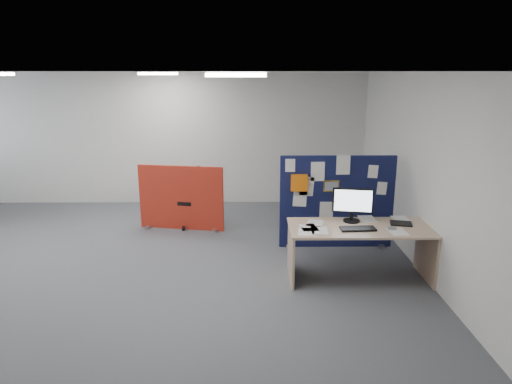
{
  "coord_description": "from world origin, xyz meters",
  "views": [
    {
      "loc": [
        2.15,
        -5.9,
        2.7
      ],
      "look_at": [
        2.22,
        0.54,
        1.0
      ],
      "focal_mm": 32.0,
      "sensor_mm": 36.0,
      "label": 1
    }
  ],
  "objects_px": {
    "monitor_main": "(352,203)",
    "navy_divider": "(335,202)",
    "red_divider": "(181,199)",
    "office_chair": "(189,194)",
    "main_desk": "(359,237)"
  },
  "relations": [
    {
      "from": "monitor_main",
      "to": "navy_divider",
      "type": "bearing_deg",
      "value": 103.29
    },
    {
      "from": "red_divider",
      "to": "office_chair",
      "type": "relative_size",
      "value": 1.43
    },
    {
      "from": "monitor_main",
      "to": "office_chair",
      "type": "distance_m",
      "value": 3.2
    },
    {
      "from": "navy_divider",
      "to": "red_divider",
      "type": "relative_size",
      "value": 1.18
    },
    {
      "from": "monitor_main",
      "to": "red_divider",
      "type": "bearing_deg",
      "value": 155.12
    },
    {
      "from": "navy_divider",
      "to": "red_divider",
      "type": "bearing_deg",
      "value": 161.14
    },
    {
      "from": "red_divider",
      "to": "office_chair",
      "type": "height_order",
      "value": "red_divider"
    },
    {
      "from": "monitor_main",
      "to": "office_chair",
      "type": "height_order",
      "value": "monitor_main"
    },
    {
      "from": "navy_divider",
      "to": "red_divider",
      "type": "height_order",
      "value": "navy_divider"
    },
    {
      "from": "navy_divider",
      "to": "monitor_main",
      "type": "bearing_deg",
      "value": -86.81
    },
    {
      "from": "red_divider",
      "to": "main_desk",
      "type": "bearing_deg",
      "value": -26.71
    },
    {
      "from": "monitor_main",
      "to": "red_divider",
      "type": "xyz_separation_m",
      "value": [
        -2.59,
        1.81,
        -0.43
      ]
    },
    {
      "from": "navy_divider",
      "to": "monitor_main",
      "type": "xyz_separation_m",
      "value": [
        0.05,
        -0.95,
        0.24
      ]
    },
    {
      "from": "navy_divider",
      "to": "monitor_main",
      "type": "distance_m",
      "value": 0.98
    },
    {
      "from": "navy_divider",
      "to": "office_chair",
      "type": "bearing_deg",
      "value": 156.7
    }
  ]
}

